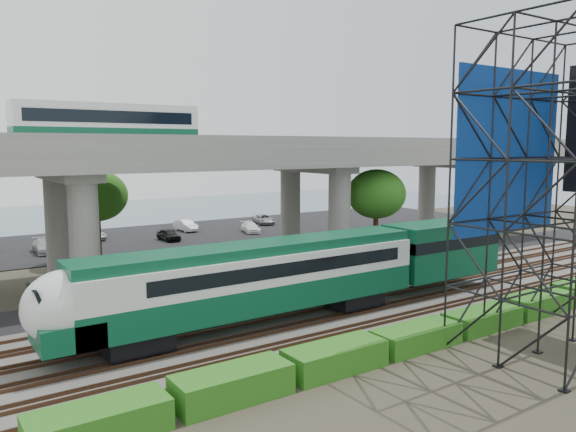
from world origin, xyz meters
TOP-DOWN VIEW (x-y plane):
  - ground at (0.00, 0.00)m, footprint 140.00×140.00m
  - ballast_bed at (0.00, 2.00)m, footprint 90.00×12.00m
  - service_road at (0.00, 10.50)m, footprint 90.00×5.00m
  - parking_lot at (0.00, 34.00)m, footprint 90.00×18.00m
  - harbor_water at (0.00, 56.00)m, footprint 140.00×40.00m
  - rail_tracks at (0.00, 2.00)m, footprint 90.00×9.52m
  - commuter_train at (-1.91, 2.00)m, footprint 29.30×3.06m
  - overpass at (-0.53, 16.00)m, footprint 80.00×12.00m
  - scaffold_tower at (6.68, -7.98)m, footprint 9.36×6.36m
  - hedge_strip at (1.01, -4.30)m, footprint 34.60×1.80m
  - trees at (-4.67, 16.17)m, footprint 40.94×16.94m
  - suv at (-6.64, 10.71)m, footprint 5.61×3.23m
  - parked_cars at (-0.03, 33.60)m, footprint 38.19×9.37m

SIDE VIEW (x-z plane):
  - ground at x=0.00m, z-range 0.00..0.00m
  - harbor_water at x=0.00m, z-range 0.00..0.03m
  - service_road at x=0.00m, z-range 0.00..0.08m
  - parking_lot at x=0.00m, z-range 0.00..0.08m
  - ballast_bed at x=0.00m, z-range 0.00..0.20m
  - rail_tracks at x=0.00m, z-range 0.20..0.36m
  - hedge_strip at x=1.01m, z-range -0.04..1.16m
  - parked_cars at x=-0.03m, z-range 0.04..1.31m
  - suv at x=-6.64m, z-range 0.08..1.55m
  - commuter_train at x=-1.91m, z-range 0.73..5.03m
  - trees at x=-4.67m, z-range 1.73..9.42m
  - scaffold_tower at x=6.68m, z-range -0.03..14.97m
  - overpass at x=-0.53m, z-range 2.01..14.41m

